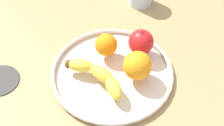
{
  "coord_description": "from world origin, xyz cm",
  "views": [
    {
      "loc": [
        -37.75,
        37.54,
        66.85
      ],
      "look_at": [
        0.0,
        0.0,
        4.8
      ],
      "focal_mm": 49.25,
      "sensor_mm": 36.0,
      "label": 1
    }
  ],
  "objects_px": {
    "orange_front_left": "(106,45)",
    "orange_center": "(137,66)",
    "ambient_coaster": "(0,80)",
    "banana": "(97,75)",
    "fruit_bowl": "(112,72)",
    "apple": "(141,42)"
  },
  "relations": [
    {
      "from": "apple",
      "to": "orange_front_left",
      "type": "distance_m",
      "value": 0.1
    },
    {
      "from": "fruit_bowl",
      "to": "orange_front_left",
      "type": "bearing_deg",
      "value": -30.9
    },
    {
      "from": "banana",
      "to": "ambient_coaster",
      "type": "distance_m",
      "value": 0.27
    },
    {
      "from": "banana",
      "to": "apple",
      "type": "height_order",
      "value": "apple"
    },
    {
      "from": "fruit_bowl",
      "to": "orange_center",
      "type": "height_order",
      "value": "orange_center"
    },
    {
      "from": "banana",
      "to": "orange_front_left",
      "type": "height_order",
      "value": "orange_front_left"
    },
    {
      "from": "banana",
      "to": "fruit_bowl",
      "type": "bearing_deg",
      "value": -103.97
    },
    {
      "from": "banana",
      "to": "orange_front_left",
      "type": "distance_m",
      "value": 0.1
    },
    {
      "from": "fruit_bowl",
      "to": "ambient_coaster",
      "type": "relative_size",
      "value": 3.18
    },
    {
      "from": "ambient_coaster",
      "to": "orange_front_left",
      "type": "bearing_deg",
      "value": -117.82
    },
    {
      "from": "orange_center",
      "to": "ambient_coaster",
      "type": "relative_size",
      "value": 0.72
    },
    {
      "from": "fruit_bowl",
      "to": "ambient_coaster",
      "type": "height_order",
      "value": "fruit_bowl"
    },
    {
      "from": "apple",
      "to": "orange_center",
      "type": "bearing_deg",
      "value": 125.65
    },
    {
      "from": "apple",
      "to": "banana",
      "type": "bearing_deg",
      "value": 85.19
    },
    {
      "from": "ambient_coaster",
      "to": "orange_center",
      "type": "bearing_deg",
      "value": -133.78
    },
    {
      "from": "orange_front_left",
      "to": "ambient_coaster",
      "type": "bearing_deg",
      "value": 62.18
    },
    {
      "from": "fruit_bowl",
      "to": "orange_front_left",
      "type": "height_order",
      "value": "orange_front_left"
    },
    {
      "from": "orange_front_left",
      "to": "ambient_coaster",
      "type": "height_order",
      "value": "orange_front_left"
    },
    {
      "from": "orange_front_left",
      "to": "orange_center",
      "type": "bearing_deg",
      "value": -179.52
    },
    {
      "from": "orange_center",
      "to": "ambient_coaster",
      "type": "distance_m",
      "value": 0.38
    },
    {
      "from": "apple",
      "to": "fruit_bowl",
      "type": "bearing_deg",
      "value": 86.88
    },
    {
      "from": "banana",
      "to": "ambient_coaster",
      "type": "bearing_deg",
      "value": 38.1
    }
  ]
}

